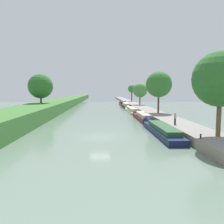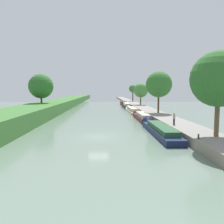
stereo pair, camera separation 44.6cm
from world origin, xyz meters
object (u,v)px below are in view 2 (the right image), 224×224
Objects in this scene: narrowboat_red at (123,103)px; person_walking at (174,118)px; mooring_bollard_near at (198,136)px; narrowboat_cream at (132,110)px; mooring_bollard_far at (127,101)px; narrowboat_maroon at (142,117)px; narrowboat_navy at (158,129)px; narrowboat_black at (126,106)px.

narrowboat_red is 6.56× the size of person_walking.
mooring_bollard_near is (-0.39, -8.74, -0.65)m from person_walking.
narrowboat_cream is 33.69× the size of mooring_bollard_far.
narrowboat_maroon is 43.56m from narrowboat_red.
mooring_bollard_near is at bearing -75.95° from narrowboat_navy.
narrowboat_maroon is 1.20× the size of narrowboat_red.
narrowboat_maroon is at bearing -89.65° from narrowboat_cream.
mooring_bollard_near is (1.97, -7.89, 0.70)m from narrowboat_navy.
person_walking is at bearing -86.88° from narrowboat_black.
narrowboat_black is at bearing -96.22° from mooring_bollard_far.
mooring_bollard_near is at bearing -90.00° from mooring_bollard_far.
mooring_bollard_far is at bearing 87.72° from narrowboat_maroon.
narrowboat_maroon is 7.87× the size of person_walking.
narrowboat_navy is at bearing -91.84° from mooring_bollard_far.
narrowboat_maroon is 29.04× the size of mooring_bollard_far.
narrowboat_red is (0.18, 13.51, -0.07)m from narrowboat_black.
narrowboat_cream is 28.45m from narrowboat_red.
narrowboat_cream is (-0.03, 28.68, -0.02)m from narrowboat_navy.
person_walking is (2.15, -56.28, 1.32)m from narrowboat_red.
narrowboat_red is (0.15, 43.56, -0.01)m from narrowboat_maroon.
narrowboat_red is at bearing 89.79° from narrowboat_navy.
narrowboat_cream is 1.22× the size of narrowboat_black.
narrowboat_maroon is at bearing 100.25° from person_walking.
narrowboat_navy is at bearing -160.21° from person_walking.
narrowboat_navy reaches higher than narrowboat_cream.
narrowboat_red is 56.34m from person_walking.
narrowboat_black reaches higher than narrowboat_cream.
narrowboat_cream is (-0.09, 15.11, -0.06)m from narrowboat_maroon.
narrowboat_maroon is at bearing -89.94° from narrowboat_black.
mooring_bollard_near is 1.00× the size of mooring_bollard_far.
narrowboat_black is 7.46× the size of person_walking.
narrowboat_maroon is 30.05m from narrowboat_black.
narrowboat_black is at bearing -90.76° from narrowboat_red.
narrowboat_black reaches higher than mooring_bollard_far.
narrowboat_cream is at bearing -90.22° from narrowboat_black.
narrowboat_navy is 61.47m from mooring_bollard_far.
narrowboat_cream is 1.39× the size of narrowboat_red.
person_walking reaches higher than narrowboat_navy.
narrowboat_navy is at bearing -89.95° from narrowboat_cream.
mooring_bollard_near reaches higher than narrowboat_navy.
mooring_bollard_far is (1.76, 4.31, 0.68)m from narrowboat_red.
narrowboat_cream is at bearing 90.05° from narrowboat_navy.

